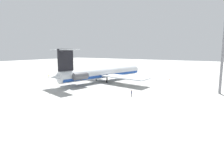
{
  "coord_description": "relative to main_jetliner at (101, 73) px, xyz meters",
  "views": [
    {
      "loc": [
        60.78,
        47.54,
        12.5
      ],
      "look_at": [
        2.44,
        10.18,
        3.08
      ],
      "focal_mm": 28.13,
      "sensor_mm": 36.0,
      "label": 1
    }
  ],
  "objects": [
    {
      "name": "ground_crew_near_nose",
      "position": [
        14.57,
        20.82,
        -2.43
      ],
      "size": [
        0.46,
        0.29,
        1.81
      ],
      "rotation": [
        0.0,
        0.0,
        4.65
      ],
      "color": "black",
      "rests_on": "ground"
    },
    {
      "name": "main_jetliner",
      "position": [
        0.0,
        0.0,
        0.0
      ],
      "size": [
        44.55,
        39.79,
        13.12
      ],
      "rotation": [
        0.0,
        0.0,
        2.9
      ],
      "color": "silver",
      "rests_on": "ground"
    },
    {
      "name": "ground_crew_portside",
      "position": [
        5.46,
        -26.03,
        -2.45
      ],
      "size": [
        0.42,
        0.28,
        1.78
      ],
      "rotation": [
        0.0,
        0.0,
        5.11
      ],
      "color": "black",
      "rests_on": "ground"
    },
    {
      "name": "ground",
      "position": [
        -3.67,
        -5.89,
        -3.58
      ],
      "size": [
        356.39,
        356.39,
        0.0
      ],
      "primitive_type": "plane",
      "color": "#ADADA8"
    },
    {
      "name": "taxiway_centreline",
      "position": [
        -1.23,
        -8.51,
        -3.57
      ],
      "size": [
        71.23,
        15.59,
        0.01
      ],
      "primitive_type": "cube",
      "rotation": [
        0.0,
        0.0,
        2.93
      ],
      "color": "gold",
      "rests_on": "ground"
    },
    {
      "name": "safety_cone_nose",
      "position": [
        -26.15,
        -11.97,
        -3.3
      ],
      "size": [
        0.4,
        0.4,
        0.55
      ],
      "primitive_type": "cone",
      "color": "#EA590F",
      "rests_on": "ground"
    },
    {
      "name": "light_mast",
      "position": [
        -2.33,
        41.16,
        9.33
      ],
      "size": [
        4.0,
        0.7,
        23.42
      ],
      "color": "slate",
      "rests_on": "ground"
    },
    {
      "name": "safety_cone_wingtip",
      "position": [
        -18.39,
        22.5,
        -3.3
      ],
      "size": [
        0.4,
        0.4,
        0.55
      ],
      "primitive_type": "cone",
      "color": "#EA590F",
      "rests_on": "ground"
    },
    {
      "name": "ground_crew_near_tail",
      "position": [
        -23.63,
        -18.76,
        -2.52
      ],
      "size": [
        0.42,
        0.27,
        1.67
      ],
      "rotation": [
        0.0,
        0.0,
        4.53
      ],
      "color": "black",
      "rests_on": "ground"
    }
  ]
}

